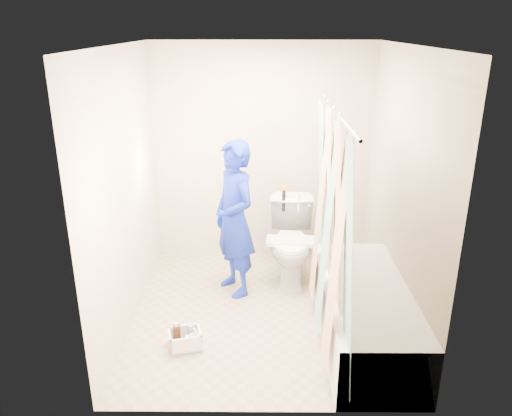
{
  "coord_description": "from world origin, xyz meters",
  "views": [
    {
      "loc": [
        -0.04,
        -4.08,
        2.56
      ],
      "look_at": [
        -0.07,
        0.38,
        0.91
      ],
      "focal_mm": 35.0,
      "sensor_mm": 36.0,
      "label": 1
    }
  ],
  "objects_px": {
    "plumber": "(235,219)",
    "cleaning_caddy": "(186,340)",
    "bathtub": "(364,312)",
    "toilet": "(292,242)"
  },
  "relations": [
    {
      "from": "plumber",
      "to": "cleaning_caddy",
      "type": "height_order",
      "value": "plumber"
    },
    {
      "from": "bathtub",
      "to": "plumber",
      "type": "bearing_deg",
      "value": 143.64
    },
    {
      "from": "plumber",
      "to": "cleaning_caddy",
      "type": "xyz_separation_m",
      "value": [
        -0.37,
        -0.97,
        -0.7
      ]
    },
    {
      "from": "toilet",
      "to": "plumber",
      "type": "xyz_separation_m",
      "value": [
        -0.58,
        -0.26,
        0.36
      ]
    },
    {
      "from": "bathtub",
      "to": "plumber",
      "type": "distance_m",
      "value": 1.49
    },
    {
      "from": "cleaning_caddy",
      "to": "plumber",
      "type": "bearing_deg",
      "value": 54.57
    },
    {
      "from": "plumber",
      "to": "cleaning_caddy",
      "type": "distance_m",
      "value": 1.25
    },
    {
      "from": "bathtub",
      "to": "cleaning_caddy",
      "type": "relative_size",
      "value": 5.64
    },
    {
      "from": "bathtub",
      "to": "cleaning_caddy",
      "type": "height_order",
      "value": "bathtub"
    },
    {
      "from": "plumber",
      "to": "cleaning_caddy",
      "type": "bearing_deg",
      "value": -52.11
    }
  ]
}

